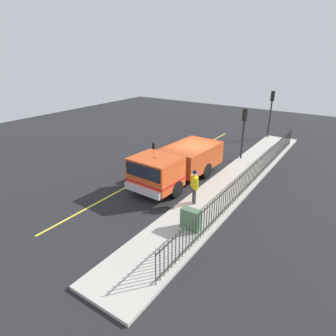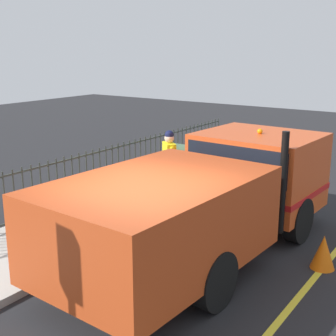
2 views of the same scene
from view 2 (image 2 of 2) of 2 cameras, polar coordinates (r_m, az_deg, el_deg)
ground_plane at (r=8.01m, az=-3.25°, el=-15.00°), size 49.32×49.32×0.00m
sidewalk_slab at (r=9.78m, az=-16.43°, el=-9.46°), size 2.59×22.42×0.14m
work_truck at (r=9.01m, az=5.60°, el=-2.96°), size 2.82×6.91×2.46m
worker_standing at (r=11.70m, az=0.14°, el=1.22°), size 0.54×0.51×1.82m
utility_cabinet at (r=14.12m, az=1.62°, el=0.86°), size 0.89×0.39×0.96m
traffic_cone at (r=9.11m, az=18.46°, el=-9.73°), size 0.44×0.44×0.63m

